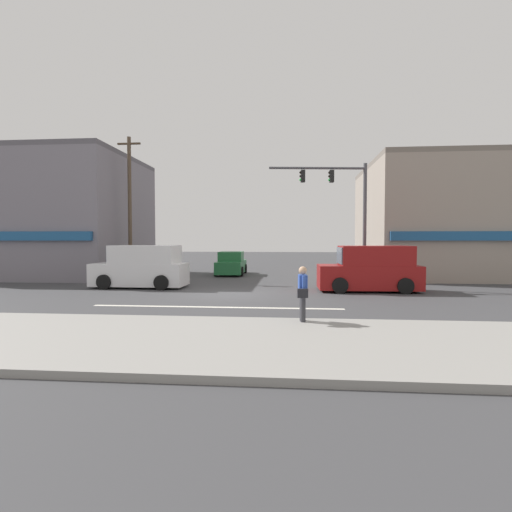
{
  "coord_description": "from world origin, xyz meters",
  "views": [
    {
      "loc": [
        2.7,
        -17.38,
        2.4
      ],
      "look_at": [
        0.92,
        2.0,
        1.6
      ],
      "focal_mm": 28.0,
      "sensor_mm": 36.0,
      "label": 1
    }
  ],
  "objects_px": {
    "utility_pole_near_left": "(130,206)",
    "sedan_crossing_leftbound": "(231,264)",
    "van_approaching_near": "(142,268)",
    "van_crossing_center": "(370,270)",
    "pedestrian_foreground_with_bag": "(303,293)",
    "traffic_light_mast": "(345,204)"
  },
  "relations": [
    {
      "from": "utility_pole_near_left",
      "to": "sedan_crossing_leftbound",
      "type": "distance_m",
      "value": 7.66
    },
    {
      "from": "utility_pole_near_left",
      "to": "sedan_crossing_leftbound",
      "type": "height_order",
      "value": "utility_pole_near_left"
    },
    {
      "from": "traffic_light_mast",
      "to": "van_approaching_near",
      "type": "xyz_separation_m",
      "value": [
        -10.14,
        -1.02,
        -3.17
      ]
    },
    {
      "from": "traffic_light_mast",
      "to": "sedan_crossing_leftbound",
      "type": "relative_size",
      "value": 1.5
    },
    {
      "from": "utility_pole_near_left",
      "to": "traffic_light_mast",
      "type": "height_order",
      "value": "utility_pole_near_left"
    },
    {
      "from": "van_approaching_near",
      "to": "sedan_crossing_leftbound",
      "type": "height_order",
      "value": "van_approaching_near"
    },
    {
      "from": "utility_pole_near_left",
      "to": "van_approaching_near",
      "type": "xyz_separation_m",
      "value": [
        2.23,
        -3.94,
        -3.41
      ]
    },
    {
      "from": "van_crossing_center",
      "to": "pedestrian_foreground_with_bag",
      "type": "bearing_deg",
      "value": -112.67
    },
    {
      "from": "van_approaching_near",
      "to": "van_crossing_center",
      "type": "height_order",
      "value": "same"
    },
    {
      "from": "van_approaching_near",
      "to": "pedestrian_foreground_with_bag",
      "type": "xyz_separation_m",
      "value": [
        7.79,
        -8.38,
        -0.05
      ]
    },
    {
      "from": "van_approaching_near",
      "to": "sedan_crossing_leftbound",
      "type": "bearing_deg",
      "value": 66.51
    },
    {
      "from": "van_approaching_near",
      "to": "sedan_crossing_leftbound",
      "type": "xyz_separation_m",
      "value": [
        3.34,
        7.69,
        -0.29
      ]
    },
    {
      "from": "traffic_light_mast",
      "to": "sedan_crossing_leftbound",
      "type": "xyz_separation_m",
      "value": [
        -6.8,
        6.66,
        -3.46
      ]
    },
    {
      "from": "utility_pole_near_left",
      "to": "van_crossing_center",
      "type": "height_order",
      "value": "utility_pole_near_left"
    },
    {
      "from": "van_approaching_near",
      "to": "sedan_crossing_leftbound",
      "type": "distance_m",
      "value": 8.39
    },
    {
      "from": "sedan_crossing_leftbound",
      "to": "van_crossing_center",
      "type": "bearing_deg",
      "value": -46.14
    },
    {
      "from": "pedestrian_foreground_with_bag",
      "to": "sedan_crossing_leftbound",
      "type": "bearing_deg",
      "value": 105.48
    },
    {
      "from": "utility_pole_near_left",
      "to": "van_crossing_center",
      "type": "relative_size",
      "value": 1.83
    },
    {
      "from": "sedan_crossing_leftbound",
      "to": "pedestrian_foreground_with_bag",
      "type": "relative_size",
      "value": 2.48
    },
    {
      "from": "traffic_light_mast",
      "to": "van_approaching_near",
      "type": "distance_m",
      "value": 10.67
    },
    {
      "from": "van_approaching_near",
      "to": "van_crossing_center",
      "type": "relative_size",
      "value": 0.99
    },
    {
      "from": "utility_pole_near_left",
      "to": "pedestrian_foreground_with_bag",
      "type": "distance_m",
      "value": 16.25
    }
  ]
}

